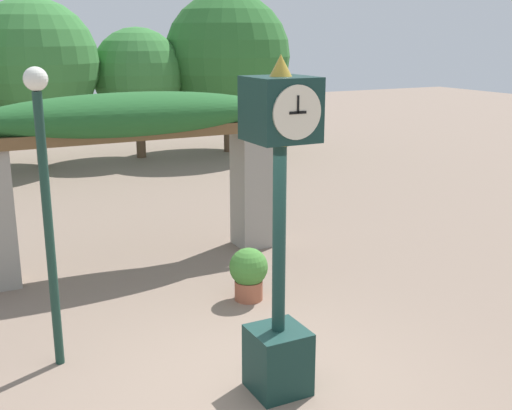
# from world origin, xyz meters

# --- Properties ---
(ground_plane) EXTENTS (60.00, 60.00, 0.00)m
(ground_plane) POSITION_xyz_m (0.00, 0.00, 0.00)
(ground_plane) COLOR #7F6B5B
(pedestal_clock) EXTENTS (0.60, 0.65, 3.43)m
(pedestal_clock) POSITION_xyz_m (0.18, -0.15, 1.69)
(pedestal_clock) COLOR #14332D
(pedestal_clock) RESTS_ON ground
(pergola) EXTENTS (5.42, 1.20, 2.75)m
(pergola) POSITION_xyz_m (0.00, 4.27, 2.04)
(pergola) COLOR gray
(pergola) RESTS_ON ground
(potted_plant_near_left) EXTENTS (0.54, 0.54, 0.75)m
(potted_plant_near_left) POSITION_xyz_m (0.97, 2.12, 0.41)
(potted_plant_near_left) COLOR #9E563D
(potted_plant_near_left) RESTS_ON ground
(lamp_post) EXTENTS (0.25, 0.25, 3.29)m
(lamp_post) POSITION_xyz_m (-1.74, 1.47, 2.07)
(lamp_post) COLOR #19382D
(lamp_post) RESTS_ON ground
(tree_line) EXTENTS (14.52, 4.08, 4.88)m
(tree_line) POSITION_xyz_m (0.51, 13.15, 2.81)
(tree_line) COLOR brown
(tree_line) RESTS_ON ground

